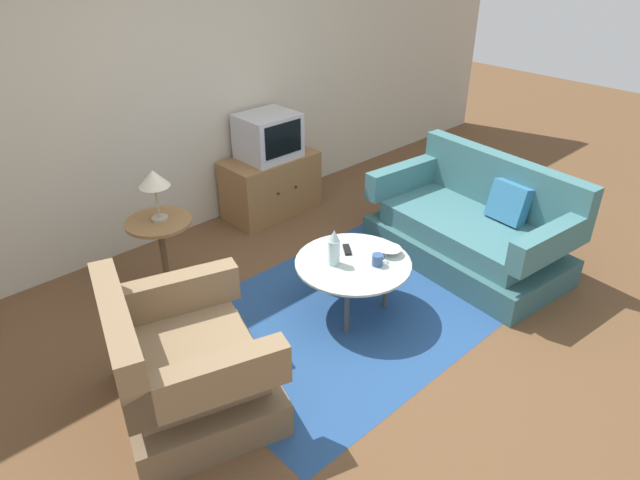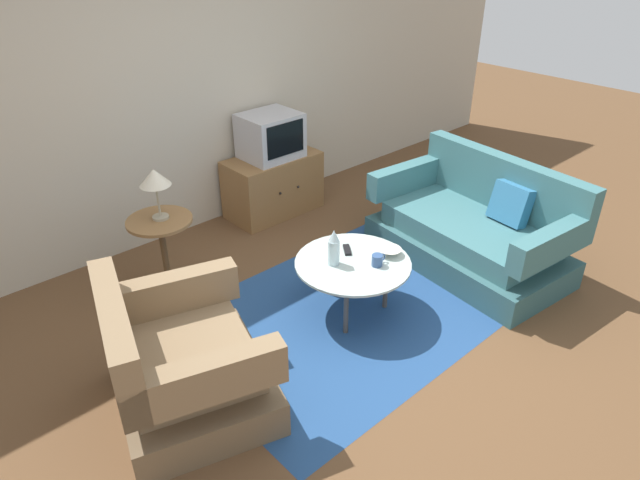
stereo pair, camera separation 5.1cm
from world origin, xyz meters
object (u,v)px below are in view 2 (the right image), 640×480
Objects in this scene: coffee_table at (353,266)px; bowl at (390,252)px; mug at (378,260)px; tv_stand at (273,185)px; vase at (334,248)px; tv_remote_dark at (347,250)px; couch at (474,231)px; armchair at (182,367)px; table_lamp at (155,179)px; television at (270,136)px; side_table at (162,240)px.

bowl reaches higher than coffee_table.
mug is 0.18m from bowl.
tv_stand is 1.85m from bowl.
vase is at bearing 148.14° from coffee_table.
coffee_table is 0.22m from vase.
tv_remote_dark is at bearing 17.37° from vase.
couch is 1.02m from bowl.
mug is (1.52, -0.16, 0.18)m from armchair.
couch reaches higher than coffee_table.
coffee_table is at bearing -109.43° from tv_stand.
tv_stand is 6.54× the size of tv_remote_dark.
armchair is at bearing 131.77° from tv_remote_dark.
tv_stand is 1.93m from mug.
tv_stand is 1.69m from table_lamp.
table_lamp is at bearing -160.21° from television.
couch is 1.19m from mug.
table_lamp is at bearing -160.48° from tv_stand.
table_lamp is 1.71m from mug.
side_table reaches higher than mug.
side_table reaches higher than coffee_table.
couch is at bearing -4.22° from bowl.
tv_remote_dark is at bearing -108.46° from television.
side_table reaches higher than bowl.
tv_stand is 0.51m from television.
coffee_table is 3.04× the size of vase.
table_lamp reaches higher than mug.
coffee_table is 2.14× the size of table_lamp.
couch is at bearing -1.85° from mug.
tv_remote_dark is at bearing 127.65° from bowl.
television is 1.88m from bowl.
television reaches higher than tv_stand.
tv_stand is at bearing 70.57° from coffee_table.
vase reaches higher than tv_stand.
couch is at bearing -10.66° from vase.
armchair is at bearing -140.09° from tv_stand.
tv_remote_dark is at bearing 80.86° from couch.
side_table reaches higher than tv_stand.
tv_stand reaches higher than tv_remote_dark.
vase is at bearing 154.38° from bowl.
tv_stand is 2.34× the size of table_lamp.
armchair is 1.88× the size of side_table.
vase is at bearing -55.43° from side_table.
coffee_table is 1.81m from tv_stand.
coffee_table is at bearing -53.17° from side_table.
coffee_table is 1.57m from table_lamp.
armchair is 2.63m from tv_stand.
tv_remote_dark is (0.96, -1.04, -0.01)m from side_table.
table_lamp reaches higher than tv_remote_dark.
vase is (-1.39, 0.26, 0.27)m from couch.
coffee_table is at bearing -53.89° from table_lamp.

